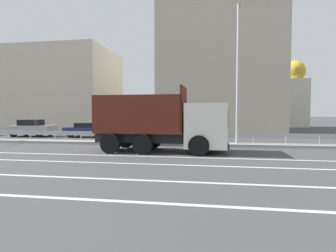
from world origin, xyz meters
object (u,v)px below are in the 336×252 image
at_px(parked_car_2, 32,128).
at_px(church_tower, 294,95).
at_px(median_road_sign, 100,127).
at_px(street_lamp_1, 238,69).
at_px(parked_car_3, 87,130).
at_px(dump_truck, 179,128).

xyz_separation_m(parked_car_2, church_tower, (29.10, 21.59, 4.21)).
relative_size(median_road_sign, parked_car_2, 0.58).
height_order(median_road_sign, parked_car_2, median_road_sign).
height_order(median_road_sign, church_tower, church_tower).
height_order(street_lamp_1, parked_car_3, street_lamp_1).
bearing_deg(parked_car_3, dump_truck, 49.29).
bearing_deg(dump_truck, street_lamp_1, 131.72).
distance_m(dump_truck, street_lamp_1, 5.80).
xyz_separation_m(dump_truck, church_tower, (14.76, 29.07, 3.64)).
bearing_deg(parked_car_2, dump_truck, 59.21).
bearing_deg(church_tower, street_lamp_1, -113.43).
relative_size(dump_truck, parked_car_3, 1.86).
distance_m(dump_truck, parked_car_2, 16.18).
height_order(dump_truck, median_road_sign, dump_truck).
distance_m(parked_car_2, parked_car_3, 5.32).
height_order(dump_truck, parked_car_2, dump_truck).
distance_m(parked_car_3, church_tower, 32.33).
relative_size(parked_car_2, church_tower, 0.36).
bearing_deg(church_tower, parked_car_2, -143.43).
height_order(dump_truck, parked_car_3, dump_truck).
bearing_deg(dump_truck, median_road_sign, -115.72).
bearing_deg(street_lamp_1, parked_car_3, 159.56).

